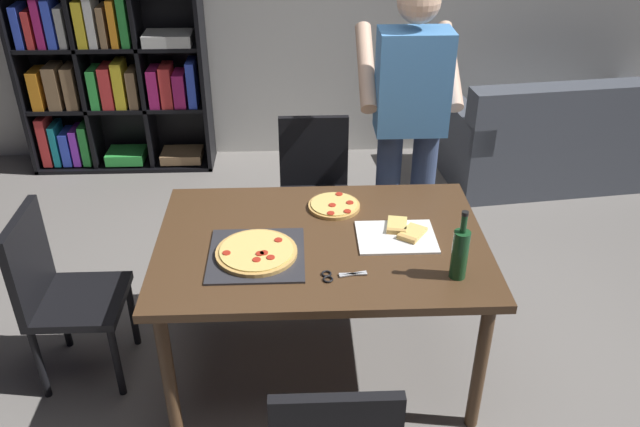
# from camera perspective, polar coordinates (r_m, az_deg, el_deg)

# --- Properties ---
(ground_plane) EXTENTS (12.00, 12.00, 0.00)m
(ground_plane) POSITION_cam_1_polar(r_m,az_deg,el_deg) (3.46, 0.10, -12.74)
(ground_plane) COLOR gray
(dining_table) EXTENTS (1.51, 1.03, 0.75)m
(dining_table) POSITION_cam_1_polar(r_m,az_deg,el_deg) (3.04, 0.11, -3.44)
(dining_table) COLOR #4C331E
(dining_table) RESTS_ON ground_plane
(chair_far_side) EXTENTS (0.42, 0.42, 0.90)m
(chair_far_side) POSITION_cam_1_polar(r_m,az_deg,el_deg) (3.98, -0.50, 2.69)
(chair_far_side) COLOR black
(chair_far_side) RESTS_ON ground_plane
(chair_left_end) EXTENTS (0.42, 0.42, 0.90)m
(chair_left_end) POSITION_cam_1_polar(r_m,az_deg,el_deg) (3.33, -21.87, -6.03)
(chair_left_end) COLOR black
(chair_left_end) RESTS_ON ground_plane
(couch) EXTENTS (1.79, 1.04, 0.85)m
(couch) POSITION_cam_1_polar(r_m,az_deg,el_deg) (5.35, 20.13, 5.92)
(couch) COLOR #4C515B
(couch) RESTS_ON ground_plane
(bookshelf) EXTENTS (1.40, 0.35, 1.95)m
(bookshelf) POSITION_cam_1_polar(r_m,az_deg,el_deg) (5.28, -17.86, 13.26)
(bookshelf) COLOR black
(bookshelf) RESTS_ON ground_plane
(person_serving_pizza) EXTENTS (0.55, 0.54, 1.75)m
(person_serving_pizza) POSITION_cam_1_polar(r_m,az_deg,el_deg) (3.62, 7.80, 7.98)
(person_serving_pizza) COLOR #38476B
(person_serving_pizza) RESTS_ON ground_plane
(pepperoni_pizza_on_tray) EXTENTS (0.42, 0.42, 0.04)m
(pepperoni_pizza_on_tray) POSITION_cam_1_polar(r_m,az_deg,el_deg) (2.89, -5.56, -3.46)
(pepperoni_pizza_on_tray) COLOR #2D2D33
(pepperoni_pizza_on_tray) RESTS_ON dining_table
(pizza_slices_on_towel) EXTENTS (0.36, 0.29, 0.03)m
(pizza_slices_on_towel) POSITION_cam_1_polar(r_m,az_deg,el_deg) (3.04, 6.89, -1.80)
(pizza_slices_on_towel) COLOR white
(pizza_slices_on_towel) RESTS_ON dining_table
(wine_bottle) EXTENTS (0.07, 0.07, 0.32)m
(wine_bottle) POSITION_cam_1_polar(r_m,az_deg,el_deg) (2.76, 12.11, -3.37)
(wine_bottle) COLOR #194723
(wine_bottle) RESTS_ON dining_table
(kitchen_scissors) EXTENTS (0.20, 0.09, 0.01)m
(kitchen_scissors) POSITION_cam_1_polar(r_m,az_deg,el_deg) (2.76, 1.45, -5.43)
(kitchen_scissors) COLOR silver
(kitchen_scissors) RESTS_ON dining_table
(second_pizza_plain) EXTENTS (0.26, 0.26, 0.03)m
(second_pizza_plain) POSITION_cam_1_polar(r_m,az_deg,el_deg) (3.24, 1.24, 0.69)
(second_pizza_plain) COLOR tan
(second_pizza_plain) RESTS_ON dining_table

